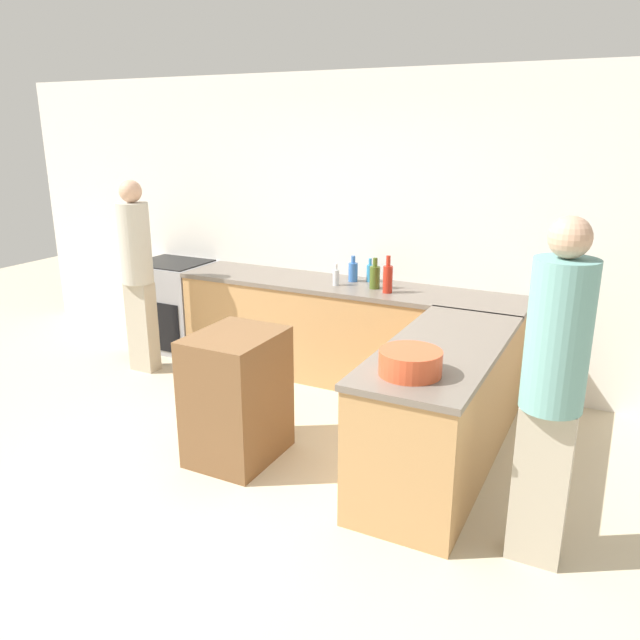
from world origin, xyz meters
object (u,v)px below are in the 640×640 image
(island_table, at_px, (237,396))
(dish_soap_bottle, at_px, (370,272))
(olive_oil_bottle, at_px, (375,276))
(hot_sauce_bottle, at_px, (388,278))
(water_bottle_blue, at_px, (353,271))
(person_at_peninsula, at_px, (553,384))
(mixing_bowl, at_px, (410,362))
(person_by_range, at_px, (137,268))
(vinegar_bottle_clear, at_px, (336,277))
(range_oven, at_px, (174,305))

(island_table, xyz_separation_m, dish_soap_bottle, (0.22, 1.81, 0.53))
(olive_oil_bottle, xyz_separation_m, hot_sauce_bottle, (0.15, -0.08, 0.02))
(water_bottle_blue, xyz_separation_m, olive_oil_bottle, (0.27, -0.15, 0.01))
(dish_soap_bottle, xyz_separation_m, person_at_peninsula, (1.81, -2.01, 0.03))
(dish_soap_bottle, bearing_deg, water_bottle_blue, -157.17)
(island_table, bearing_deg, mixing_bowl, -5.32)
(island_table, relative_size, water_bottle_blue, 3.88)
(person_by_range, bearing_deg, person_at_peninsula, -17.13)
(vinegar_bottle_clear, distance_m, dish_soap_bottle, 0.34)
(mixing_bowl, bearing_deg, person_at_peninsula, -5.63)
(island_table, distance_m, person_by_range, 2.05)
(mixing_bowl, bearing_deg, dish_soap_bottle, 118.46)
(water_bottle_blue, bearing_deg, island_table, -92.70)
(vinegar_bottle_clear, relative_size, hot_sauce_bottle, 0.61)
(range_oven, distance_m, mixing_bowl, 3.65)
(mixing_bowl, distance_m, dish_soap_bottle, 2.20)
(vinegar_bottle_clear, relative_size, dish_soap_bottle, 0.91)
(person_at_peninsula, bearing_deg, island_table, 174.56)
(island_table, height_order, water_bottle_blue, water_bottle_blue)
(island_table, relative_size, vinegar_bottle_clear, 4.69)
(water_bottle_blue, height_order, dish_soap_bottle, water_bottle_blue)
(water_bottle_blue, relative_size, person_at_peninsula, 0.13)
(mixing_bowl, bearing_deg, olive_oil_bottle, 118.01)
(range_oven, height_order, island_table, range_oven)
(range_oven, height_order, olive_oil_bottle, olive_oil_bottle)
(hot_sauce_bottle, bearing_deg, vinegar_bottle_clear, 176.28)
(range_oven, xyz_separation_m, olive_oil_bottle, (2.25, -0.03, 0.55))
(hot_sauce_bottle, xyz_separation_m, dish_soap_bottle, (-0.28, 0.30, -0.04))
(water_bottle_blue, height_order, person_at_peninsula, person_at_peninsula)
(dish_soap_bottle, relative_size, person_by_range, 0.12)
(range_oven, distance_m, hot_sauce_bottle, 2.47)
(olive_oil_bottle, xyz_separation_m, dish_soap_bottle, (-0.13, 0.21, -0.02))
(olive_oil_bottle, distance_m, person_at_peninsula, 2.46)
(person_at_peninsula, bearing_deg, mixing_bowl, 174.37)
(water_bottle_blue, distance_m, olive_oil_bottle, 0.31)
(dish_soap_bottle, bearing_deg, person_at_peninsula, -47.96)
(person_by_range, bearing_deg, hot_sauce_bottle, 13.88)
(hot_sauce_bottle, bearing_deg, island_table, -108.42)
(person_by_range, bearing_deg, olive_oil_bottle, 16.99)
(person_by_range, height_order, person_at_peninsula, person_at_peninsula)
(range_oven, height_order, dish_soap_bottle, dish_soap_bottle)
(vinegar_bottle_clear, bearing_deg, island_table, -90.41)
(vinegar_bottle_clear, relative_size, person_by_range, 0.11)
(water_bottle_blue, relative_size, dish_soap_bottle, 1.10)
(olive_oil_bottle, bearing_deg, hot_sauce_bottle, -29.33)
(vinegar_bottle_clear, distance_m, person_at_peninsula, 2.67)
(dish_soap_bottle, bearing_deg, person_by_range, -156.49)
(mixing_bowl, bearing_deg, island_table, 174.68)
(island_table, height_order, hot_sauce_bottle, hot_sauce_bottle)
(mixing_bowl, height_order, hot_sauce_bottle, hot_sauce_bottle)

